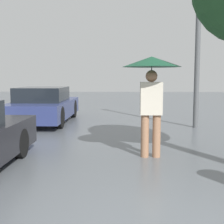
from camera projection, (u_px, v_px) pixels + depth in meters
The scene contains 3 objects.
pedestrian at pixel (152, 77), 5.96m from camera, with size 1.13×1.13×1.95m.
parked_car_farthest at pixel (44, 106), 10.76m from camera, with size 1.79×4.20×1.22m.
street_lamp at pixel (198, 34), 9.39m from camera, with size 0.31×0.31×4.92m.
Camera 1 is at (-0.48, -2.64, 1.57)m, focal length 50.00 mm.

